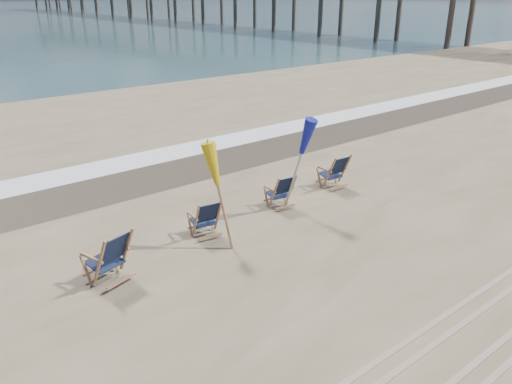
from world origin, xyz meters
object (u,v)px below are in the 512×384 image
umbrella_blue (298,137)px  umbrella_yellow (221,169)px  beach_chair_0 (127,251)px  beach_chair_1 (218,217)px  beach_chair_2 (292,190)px  beach_chair_3 (345,170)px

umbrella_blue → umbrella_yellow: bearing=-170.9°
beach_chair_0 → umbrella_blue: bearing=167.7°
beach_chair_1 → umbrella_yellow: size_ratio=0.41×
umbrella_yellow → beach_chair_2: bearing=14.1°
beach_chair_2 → beach_chair_3: 2.00m
beach_chair_2 → umbrella_yellow: (-2.50, -0.63, 1.25)m
umbrella_yellow → umbrella_blue: (2.40, 0.38, 0.13)m
beach_chair_0 → umbrella_yellow: size_ratio=0.48×
beach_chair_1 → beach_chair_3: (4.28, 0.26, 0.04)m
umbrella_yellow → umbrella_blue: size_ratio=0.94×
beach_chair_0 → beach_chair_2: size_ratio=1.19×
beach_chair_3 → umbrella_yellow: bearing=13.4°
beach_chair_0 → beach_chair_3: 6.55m
beach_chair_0 → umbrella_yellow: umbrella_yellow is taller
beach_chair_3 → umbrella_yellow: umbrella_yellow is taller
beach_chair_0 → umbrella_blue: size_ratio=0.45×
beach_chair_2 → beach_chair_3: beach_chair_3 is taller
beach_chair_1 → beach_chair_2: bearing=-167.7°
beach_chair_1 → beach_chair_3: bearing=-168.4°
beach_chair_3 → umbrella_blue: bearing=13.4°
beach_chair_3 → beach_chair_1: bearing=7.7°
beach_chair_1 → umbrella_blue: 2.58m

